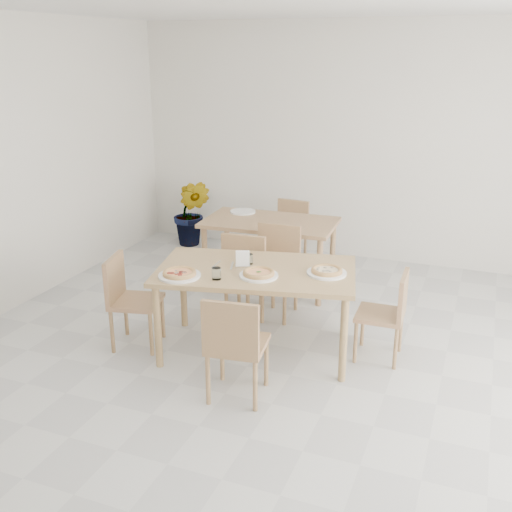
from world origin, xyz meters
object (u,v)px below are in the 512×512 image
at_px(napkin_holder, 243,259).
at_px(chair_back_n, 289,229).
at_px(pizza_mushroom, 327,270).
at_px(pizza_margherita, 259,273).
at_px(main_table, 256,277).
at_px(tumbler_a, 216,274).
at_px(potted_plant, 192,213).
at_px(second_table, 270,229).
at_px(plate_pepperoni, 180,276).
at_px(plate_empty, 243,212).
at_px(tumbler_b, 249,259).
at_px(plate_margherita, 259,275).
at_px(chair_back_s, 247,268).
at_px(chair_east, 389,310).
at_px(plate_mushroom, 327,273).
at_px(chair_west, 127,295).
at_px(chair_south, 235,342).
at_px(chair_north, 275,263).
at_px(pizza_pepperoni, 179,273).

bearing_deg(napkin_holder, chair_back_n, 72.84).
bearing_deg(pizza_mushroom, pizza_margherita, -152.55).
bearing_deg(main_table, pizza_mushroom, -3.03).
relative_size(tumbler_a, potted_plant, 0.11).
bearing_deg(napkin_holder, pizza_mushroom, -17.13).
bearing_deg(pizza_margherita, second_table, 107.21).
distance_m(plate_pepperoni, plate_empty, 2.03).
distance_m(pizza_margherita, tumbler_b, 0.31).
relative_size(tumbler_b, plate_empty, 0.30).
height_order(main_table, plate_margherita, plate_margherita).
distance_m(main_table, plate_pepperoni, 0.64).
relative_size(main_table, second_table, 1.26).
distance_m(second_table, chair_back_n, 0.73).
bearing_deg(plate_pepperoni, chair_back_s, 80.81).
bearing_deg(chair_back_s, plate_empty, -68.72).
bearing_deg(main_table, pizza_margherita, -74.28).
height_order(chair_east, plate_mushroom, plate_mushroom).
xyz_separation_m(main_table, second_table, (-0.40, 1.41, -0.02)).
relative_size(chair_west, plate_empty, 2.88).
distance_m(chair_south, chair_back_s, 1.48).
relative_size(plate_pepperoni, tumbler_b, 3.98).
xyz_separation_m(tumbler_b, chair_back_n, (-0.32, 2.02, -0.33)).
distance_m(napkin_holder, second_table, 1.45).
distance_m(pizza_mushroom, chair_back_s, 1.09).
xyz_separation_m(chair_south, napkin_holder, (-0.26, 0.78, 0.33)).
distance_m(main_table, plate_margherita, 0.19).
bearing_deg(plate_empty, main_table, -63.76).
relative_size(chair_north, chair_back_s, 1.01).
bearing_deg(tumbler_b, plate_mushroom, 0.42).
distance_m(chair_north, plate_pepperoni, 1.30).
distance_m(pizza_pepperoni, napkin_holder, 0.55).
xyz_separation_m(chair_south, tumbler_b, (-0.24, 0.87, 0.31)).
height_order(tumbler_a, potted_plant, potted_plant).
relative_size(chair_south, plate_mushroom, 2.59).
bearing_deg(chair_east, plate_empty, -127.50).
bearing_deg(plate_margherita, chair_back_n, 102.39).
height_order(chair_north, napkin_holder, napkin_holder).
bearing_deg(tumbler_b, chair_back_s, 114.03).
distance_m(napkin_holder, plate_empty, 1.75).
bearing_deg(pizza_mushroom, tumbler_a, -150.98).
bearing_deg(potted_plant, pizza_mushroom, -43.67).
bearing_deg(second_table, tumbler_a, -86.48).
bearing_deg(plate_pepperoni, chair_north, 72.98).
bearing_deg(potted_plant, plate_mushroom, -43.67).
bearing_deg(chair_north, potted_plant, 136.15).
distance_m(main_table, chair_east, 1.13).
bearing_deg(pizza_mushroom, plate_pepperoni, -155.56).
distance_m(pizza_pepperoni, tumbler_a, 0.30).
distance_m(plate_mushroom, potted_plant, 3.38).
distance_m(chair_north, tumbler_a, 1.20).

